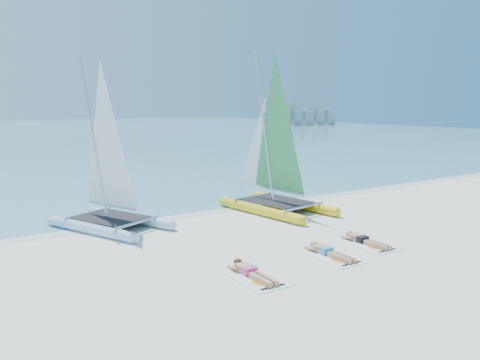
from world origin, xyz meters
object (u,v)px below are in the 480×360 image
object	(u,v)px
catamaran_yellow	(269,158)
sunbather_c	(363,239)
sunbather_b	(328,251)
towel_b	(332,256)
towel_c	(368,244)
catamaran_blue	(107,177)
towel_a	(255,278)
sunbather_a	(251,271)

from	to	relation	value
catamaran_yellow	sunbather_c	bearing A→B (deg)	-102.24
catamaran_yellow	sunbather_b	xyz separation A→B (m)	(-2.06, -5.71, -1.99)
towel_b	towel_c	bearing A→B (deg)	8.17
sunbather_b	towel_c	size ratio (longest dim) A/B	0.93
sunbather_c	towel_c	bearing A→B (deg)	-90.00
catamaran_blue	sunbather_c	world-z (taller)	catamaran_blue
catamaran_yellow	sunbather_b	size ratio (longest dim) A/B	3.88
catamaran_yellow	towel_b	world-z (taller)	catamaran_yellow
catamaran_blue	towel_a	size ratio (longest dim) A/B	3.30
sunbather_b	catamaran_blue	bearing A→B (deg)	124.41
catamaran_blue	sunbather_b	distance (m)	7.91
catamaran_yellow	towel_c	size ratio (longest dim) A/B	3.62
catamaran_yellow	catamaran_blue	bearing A→B (deg)	165.18
sunbather_b	towel_a	bearing A→B (deg)	-172.70
sunbather_b	towel_c	xyz separation A→B (m)	(1.74, 0.06, -0.11)
catamaran_blue	sunbather_c	size ratio (longest dim) A/B	3.53
towel_c	sunbather_c	world-z (taller)	sunbather_c
catamaran_yellow	towel_c	world-z (taller)	catamaran_yellow
sunbather_a	catamaran_blue	bearing A→B (deg)	103.55
catamaran_yellow	sunbather_a	size ratio (longest dim) A/B	3.88
towel_b	sunbather_b	distance (m)	0.22
towel_a	sunbather_a	world-z (taller)	sunbather_a
catamaran_yellow	towel_a	world-z (taller)	catamaran_yellow
sunbather_a	towel_b	world-z (taller)	sunbather_a
towel_b	sunbather_c	world-z (taller)	sunbather_c
towel_b	sunbather_b	xyz separation A→B (m)	(0.00, 0.19, 0.11)
towel_c	sunbather_c	xyz separation A→B (m)	(0.00, 0.19, 0.11)
towel_c	sunbather_c	bearing A→B (deg)	90.00
towel_a	towel_b	size ratio (longest dim) A/B	1.00
towel_a	sunbather_c	bearing A→B (deg)	7.64
catamaran_blue	sunbather_b	bearing A→B (deg)	-80.11
catamaran_yellow	sunbather_c	world-z (taller)	catamaran_yellow
catamaran_blue	towel_b	bearing A→B (deg)	-80.89
towel_a	catamaran_blue	bearing A→B (deg)	103.18
towel_a	catamaran_yellow	bearing A→B (deg)	51.36
catamaran_yellow	towel_c	bearing A→B (deg)	-102.12
sunbather_a	towel_b	xyz separation A→B (m)	(2.79, -0.03, -0.11)
sunbather_b	sunbather_c	bearing A→B (deg)	8.17
sunbather_c	catamaran_blue	bearing A→B (deg)	134.92
sunbather_b	catamaran_yellow	bearing A→B (deg)	70.16
towel_b	sunbather_c	xyz separation A→B (m)	(1.74, 0.44, 0.11)
catamaran_yellow	sunbather_a	world-z (taller)	catamaran_yellow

